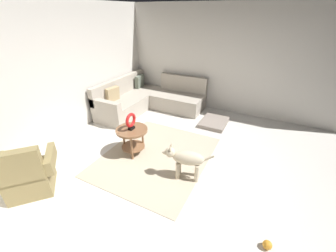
# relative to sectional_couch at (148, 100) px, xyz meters

# --- Properties ---
(ground_plane) EXTENTS (6.00, 6.00, 0.10)m
(ground_plane) POSITION_rel_sectional_couch_xyz_m (-1.99, -2.02, -0.34)
(ground_plane) COLOR silver
(wall_back) EXTENTS (6.00, 0.12, 2.70)m
(wall_back) POSITION_rel_sectional_couch_xyz_m (-1.99, 0.92, 1.06)
(wall_back) COLOR silver
(wall_back) RESTS_ON ground_plane
(wall_right) EXTENTS (0.12, 6.00, 2.70)m
(wall_right) POSITION_rel_sectional_couch_xyz_m (0.95, -2.02, 1.06)
(wall_right) COLOR silver
(wall_right) RESTS_ON ground_plane
(area_rug) EXTENTS (2.30, 1.90, 0.01)m
(area_rug) POSITION_rel_sectional_couch_xyz_m (-1.84, -1.32, -0.28)
(area_rug) COLOR #BCAD93
(area_rug) RESTS_ON ground_plane
(sectional_couch) EXTENTS (2.20, 2.25, 0.88)m
(sectional_couch) POSITION_rel_sectional_couch_xyz_m (0.00, 0.00, 0.00)
(sectional_couch) COLOR #B2A899
(sectional_couch) RESTS_ON ground_plane
(armchair) EXTENTS (1.00, 0.98, 0.88)m
(armchair) POSITION_rel_sectional_couch_xyz_m (-3.49, -0.05, 0.03)
(armchair) COLOR olive
(armchair) RESTS_ON ground_plane
(side_table) EXTENTS (0.60, 0.60, 0.54)m
(side_table) POSITION_rel_sectional_couch_xyz_m (-1.94, -0.86, 0.13)
(side_table) COLOR brown
(side_table) RESTS_ON ground_plane
(torus_sculpture) EXTENTS (0.28, 0.08, 0.33)m
(torus_sculpture) POSITION_rel_sectional_couch_xyz_m (-1.94, -0.86, 0.42)
(torus_sculpture) COLOR black
(torus_sculpture) RESTS_ON side_table
(dog_bed_mat) EXTENTS (0.80, 0.60, 0.09)m
(dog_bed_mat) POSITION_rel_sectional_couch_xyz_m (-0.01, -1.94, -0.24)
(dog_bed_mat) COLOR gray
(dog_bed_mat) RESTS_ON ground_plane
(dog) EXTENTS (0.35, 0.83, 0.63)m
(dog) POSITION_rel_sectional_couch_xyz_m (-2.12, -2.04, 0.09)
(dog) COLOR beige
(dog) RESTS_ON ground_plane
(dog_toy_ball) EXTENTS (0.11, 0.11, 0.11)m
(dog_toy_ball) POSITION_rel_sectional_couch_xyz_m (-2.81, -3.40, -0.23)
(dog_toy_ball) COLOR orange
(dog_toy_ball) RESTS_ON ground_plane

